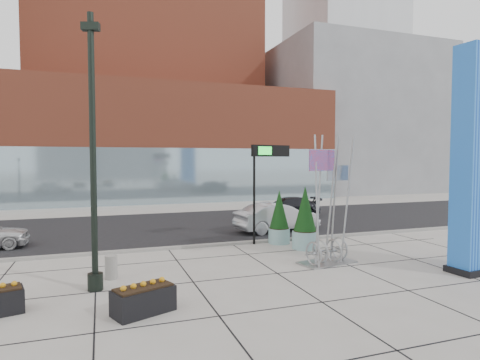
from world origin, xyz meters
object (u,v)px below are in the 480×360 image
object	(u,v)px
concrete_bollard	(111,267)
car_silver_mid	(277,217)
overhead_street_sign	(270,159)
public_art_sculpture	(328,230)
lamp_post	(93,179)

from	to	relation	value
concrete_bollard	car_silver_mid	world-z (taller)	car_silver_mid
concrete_bollard	overhead_street_sign	xyz separation A→B (m)	(7.31, 3.52, 3.62)
public_art_sculpture	car_silver_mid	bearing A→B (deg)	71.12
public_art_sculpture	concrete_bollard	bearing A→B (deg)	165.01
car_silver_mid	concrete_bollard	bearing A→B (deg)	117.04
public_art_sculpture	concrete_bollard	distance (m)	7.99
lamp_post	overhead_street_sign	distance (m)	9.06
concrete_bollard	car_silver_mid	distance (m)	10.87
lamp_post	public_art_sculpture	distance (m)	8.68
lamp_post	public_art_sculpture	xyz separation A→B (m)	(8.41, 0.43, -2.11)
public_art_sculpture	car_silver_mid	xyz separation A→B (m)	(1.01, 6.82, -0.52)
overhead_street_sign	concrete_bollard	bearing A→B (deg)	-169.33
concrete_bollard	overhead_street_sign	distance (m)	8.88
car_silver_mid	overhead_street_sign	bearing A→B (deg)	141.07
overhead_street_sign	car_silver_mid	world-z (taller)	overhead_street_sign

